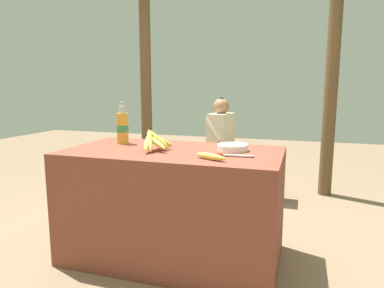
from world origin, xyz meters
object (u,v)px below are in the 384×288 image
Objects in this scene: support_post_far at (331,87)px; knife at (228,155)px; support_post_near at (146,87)px; loose_banana_front at (211,156)px; banana_bunch_ripe at (155,140)px; water_bottle at (122,127)px; serving_bowl at (233,147)px; banana_bunch_green at (259,154)px; seated_vendor at (217,140)px; wooden_bench at (222,164)px.

knife is at bearing -109.53° from support_post_far.
loose_banana_front is at bearing -56.12° from support_post_near.
water_bottle is (-0.36, 0.19, 0.06)m from banana_bunch_ripe.
serving_bowl is 0.75× the size of banana_bunch_green.
seated_vendor reaches higher than banana_bunch_ripe.
support_post_near reaches higher than water_bottle.
knife is 0.10× the size of support_post_far.
serving_bowl is 1.45m from seated_vendor.
support_post_near is (-1.06, 0.43, 0.58)m from seated_vendor.
seated_vendor is at bearing 102.45° from loose_banana_front.
water_bottle is 0.13× the size of support_post_far.
support_post_near is (-1.52, 2.01, 0.43)m from knife.
banana_bunch_green is 0.11× the size of support_post_near.
support_post_near is at bearing 122.11° from knife.
knife reaches higher than banana_bunch_green.
banana_bunch_ripe reaches higher than wooden_bench.
loose_banana_front is at bearing -22.67° from banana_bunch_ripe.
wooden_bench is 1.19× the size of seated_vendor.
water_bottle is at bearing -109.30° from wooden_bench.
loose_banana_front is at bearing -125.78° from knife.
serving_bowl is 1.52m from wooden_bench.
seated_vendor is 1.29m from support_post_near.
support_post_near reaches higher than loose_banana_front.
seated_vendor is (-0.38, 1.71, -0.17)m from loose_banana_front.
banana_bunch_ripe is 0.49m from loose_banana_front.
banana_bunch_ripe is 1.23× the size of banana_bunch_green.
support_post_far reaches higher than banana_bunch_ripe.
serving_bowl is at bearing -50.16° from support_post_near.
loose_banana_front reaches higher than banana_bunch_green.
water_bottle reaches higher than loose_banana_front.
seated_vendor reaches higher than serving_bowl.
seated_vendor is (-0.44, 1.37, -0.17)m from serving_bowl.
support_post_near is (-1.44, 2.15, 0.42)m from loose_banana_front.
seated_vendor is at bearing 87.46° from banana_bunch_ripe.
support_post_far reaches higher than seated_vendor.
serving_bowl reaches higher than loose_banana_front.
loose_banana_front is 0.16m from knife.
seated_vendor is 0.48m from banana_bunch_green.
banana_bunch_ripe is 0.54m from serving_bowl.
serving_bowl is 0.87m from water_bottle.
loose_banana_front is 0.09× the size of support_post_far.
knife is at bearing -90.11° from banana_bunch_green.
knife is 0.10× the size of support_post_near.
support_post_near and support_post_far have the same top height.
serving_bowl is 0.21m from knife.
wooden_bench is 4.74× the size of banana_bunch_green.
knife is (0.08, 0.13, -0.01)m from loose_banana_front.
support_post_far is at bearing 20.17° from wooden_bench.
support_post_far reaches higher than banana_bunch_green.
serving_bowl is (0.51, 0.15, -0.05)m from banana_bunch_ripe.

